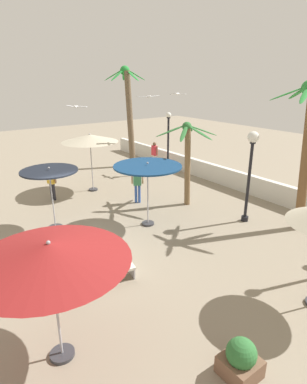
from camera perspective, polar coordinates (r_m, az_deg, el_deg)
name	(u,v)px	position (r m, az deg, el deg)	size (l,w,h in m)	color
ground_plane	(76,250)	(11.38, -13.58, -9.95)	(56.00, 56.00, 0.00)	gray
boundary_wall	(252,185)	(16.60, 17.13, 1.19)	(25.20, 0.30, 0.96)	silver
patio_umbrella_0	(50,176)	(12.34, -17.96, 2.67)	(2.07, 2.07, 2.46)	#333338
patio_umbrella_1	(148,169)	(12.03, -1.05, 4.05)	(2.57, 2.57, 2.55)	#333338
patio_umbrella_2	(90,139)	(16.20, -11.25, 9.31)	(2.78, 2.78, 2.94)	#333338
patio_umbrella_4	(50,253)	(6.34, -17.98, -10.24)	(3.06, 3.06, 2.73)	#333338
palm_tree_0	(129,107)	(20.82, -4.43, 14.74)	(2.65, 2.68, 6.17)	brown
palm_tree_1	(187,151)	(14.24, 6.01, 7.22)	(2.73, 2.48, 3.73)	brown
palm_tree_2	(306,142)	(12.89, 25.51, 7.95)	(2.44, 2.51, 5.45)	brown
lamp_post_2	(168,140)	(19.25, 2.63, 9.22)	(0.31, 0.31, 3.60)	black
lamp_post_3	(251,162)	(12.85, 16.89, 5.17)	(0.43, 0.43, 3.64)	black
lounge_chair_0	(101,271)	(9.44, -9.27, -13.65)	(0.89, 1.96, 0.84)	#B7B7BC
lounge_chair_1	(12,272)	(10.10, -23.92, -12.84)	(0.83, 1.95, 0.84)	#B7B7BC
guest_0	(51,180)	(15.72, -17.67, 2.05)	(0.50, 0.39, 1.64)	#26262D
guest_1	(155,153)	(20.34, 0.18, 7.02)	(0.56, 0.25, 1.68)	silver
guest_2	(137,181)	(14.66, -2.88, 1.91)	(0.40, 0.48, 1.70)	#3359B2
seagull_0	(76,107)	(14.61, -13.53, 14.51)	(0.81, 0.71, 0.14)	white
seagull_1	(178,94)	(19.37, 4.31, 17.00)	(1.15, 0.39, 0.16)	white
seagull_2	(148,97)	(15.59, -0.91, 16.58)	(0.39, 1.20, 0.14)	white
planter	(241,360)	(7.22, 15.22, -26.81)	(0.70, 0.70, 0.85)	brown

